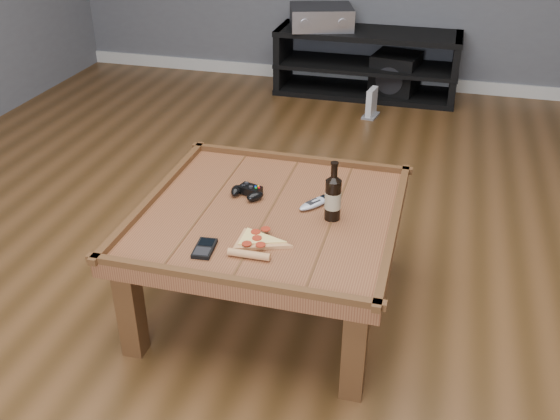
% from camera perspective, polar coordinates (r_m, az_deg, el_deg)
% --- Properties ---
extents(ground, '(6.00, 6.00, 0.00)m').
position_cam_1_polar(ground, '(2.70, -0.89, -8.44)').
color(ground, '#402912').
rests_on(ground, ground).
extents(baseboard, '(5.00, 0.02, 0.10)m').
position_cam_1_polar(baseboard, '(5.32, 8.13, 11.80)').
color(baseboard, silver).
rests_on(baseboard, ground).
extents(coffee_table, '(1.03, 1.03, 0.48)m').
position_cam_1_polar(coffee_table, '(2.48, -0.96, -1.34)').
color(coffee_table, '#5E2F1A').
rests_on(coffee_table, ground).
extents(media_console, '(1.40, 0.45, 0.50)m').
position_cam_1_polar(media_console, '(5.03, 7.90, 13.11)').
color(media_console, black).
rests_on(media_console, ground).
extents(beer_bottle, '(0.06, 0.06, 0.24)m').
position_cam_1_polar(beer_bottle, '(2.37, 4.87, 1.24)').
color(beer_bottle, black).
rests_on(beer_bottle, coffee_table).
extents(game_controller, '(0.15, 0.13, 0.04)m').
position_cam_1_polar(game_controller, '(2.55, -2.99, 1.68)').
color(game_controller, black).
rests_on(game_controller, coffee_table).
extents(pizza_slice, '(0.17, 0.27, 0.03)m').
position_cam_1_polar(pizza_slice, '(2.24, -2.21, -3.00)').
color(pizza_slice, tan).
rests_on(pizza_slice, coffee_table).
extents(smartphone, '(0.08, 0.13, 0.02)m').
position_cam_1_polar(smartphone, '(2.23, -6.92, -3.49)').
color(smartphone, black).
rests_on(smartphone, coffee_table).
extents(remote_control, '(0.14, 0.17, 0.02)m').
position_cam_1_polar(remote_control, '(2.49, 3.28, 0.68)').
color(remote_control, '#9FA4AD').
rests_on(remote_control, coffee_table).
extents(av_receiver, '(0.56, 0.50, 0.16)m').
position_cam_1_polar(av_receiver, '(5.00, 3.79, 17.18)').
color(av_receiver, black).
rests_on(av_receiver, media_console).
extents(subwoofer, '(0.39, 0.39, 0.33)m').
position_cam_1_polar(subwoofer, '(5.06, 10.49, 12.05)').
color(subwoofer, black).
rests_on(subwoofer, ground).
extents(game_console, '(0.12, 0.18, 0.21)m').
position_cam_1_polar(game_console, '(4.62, 8.36, 9.57)').
color(game_console, gray).
rests_on(game_console, ground).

